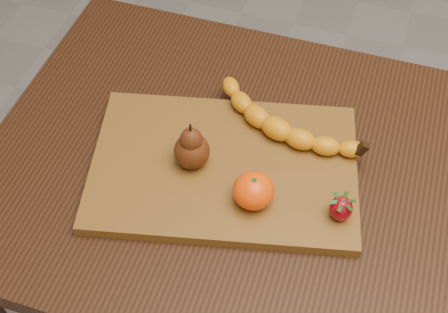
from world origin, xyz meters
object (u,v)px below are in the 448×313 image
(table, at_px, (267,204))
(pear, at_px, (191,144))
(mandarin, at_px, (253,191))
(cutting_board, at_px, (224,167))

(table, xyz_separation_m, pear, (-0.13, -0.04, 0.16))
(mandarin, bearing_deg, table, 84.01)
(table, xyz_separation_m, cutting_board, (-0.08, -0.02, 0.11))
(pear, xyz_separation_m, mandarin, (0.12, -0.04, -0.02))
(table, height_order, mandarin, mandarin)
(table, bearing_deg, mandarin, -95.99)
(pear, distance_m, mandarin, 0.13)
(table, relative_size, cutting_board, 2.22)
(table, bearing_deg, pear, -164.43)
(pear, bearing_deg, mandarin, -20.47)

